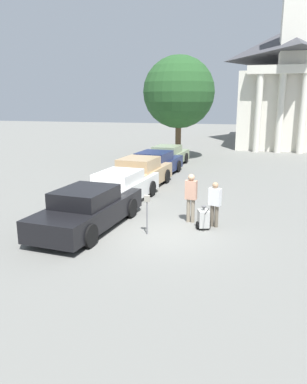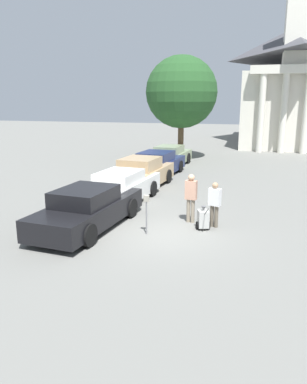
{
  "view_description": "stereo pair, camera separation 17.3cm",
  "coord_description": "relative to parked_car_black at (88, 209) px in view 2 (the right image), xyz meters",
  "views": [
    {
      "loc": [
        2.89,
        -11.73,
        4.45
      ],
      "look_at": [
        -0.47,
        1.4,
        1.1
      ],
      "focal_mm": 35.0,
      "sensor_mm": 36.0,
      "label": 1
    },
    {
      "loc": [
        3.06,
        -11.68,
        4.45
      ],
      "look_at": [
        -0.47,
        1.4,
        1.1
      ],
      "focal_mm": 35.0,
      "sensor_mm": 36.0,
      "label": 2
    }
  ],
  "objects": [
    {
      "name": "parked_car_black",
      "position": [
        0.0,
        0.0,
        0.0
      ],
      "size": [
        2.46,
        5.37,
        1.48
      ],
      "rotation": [
        0.0,
        0.0,
        -0.1
      ],
      "color": "black",
      "rests_on": "ground_plane"
    },
    {
      "name": "ground_plane",
      "position": [
        2.49,
        0.03,
        -0.69
      ],
      "size": [
        120.0,
        120.0,
        0.0
      ],
      "primitive_type": "plane",
      "color": "slate"
    },
    {
      "name": "person_supervisor",
      "position": [
        4.31,
        1.25,
        0.24
      ],
      "size": [
        0.47,
        0.34,
        1.64
      ],
      "rotation": [
        0.0,
        0.0,
        2.81
      ],
      "color": "#665B4C",
      "rests_on": "ground_plane"
    },
    {
      "name": "parked_car_tan",
      "position": [
        0.0,
        6.47,
        0.04
      ],
      "size": [
        2.44,
        5.06,
        1.58
      ],
      "rotation": [
        0.0,
        0.0,
        -0.1
      ],
      "color": "tan",
      "rests_on": "ground_plane"
    },
    {
      "name": "parked_car_navy",
      "position": [
        0.0,
        9.68,
        -0.0
      ],
      "size": [
        2.47,
        5.41,
        1.47
      ],
      "rotation": [
        0.0,
        0.0,
        -0.1
      ],
      "color": "#19234C",
      "rests_on": "ground_plane"
    },
    {
      "name": "shade_tree",
      "position": [
        0.03,
        16.83,
        4.3
      ],
      "size": [
        5.36,
        5.36,
        7.68
      ],
      "color": "brown",
      "rests_on": "ground_plane"
    },
    {
      "name": "church",
      "position": [
        8.64,
        30.84,
        5.37
      ],
      "size": [
        9.16,
        18.32,
        22.95
      ],
      "color": "silver",
      "rests_on": "ground_plane"
    },
    {
      "name": "parking_meter",
      "position": [
        2.18,
        -0.1,
        0.26
      ],
      "size": [
        0.18,
        0.09,
        1.36
      ],
      "color": "slate",
      "rests_on": "ground_plane"
    },
    {
      "name": "parked_car_white",
      "position": [
        0.0,
        3.42,
        -0.0
      ],
      "size": [
        2.3,
        5.22,
        1.45
      ],
      "rotation": [
        0.0,
        0.0,
        -0.1
      ],
      "color": "silver",
      "rests_on": "ground_plane"
    },
    {
      "name": "person_worker",
      "position": [
        3.41,
        1.55,
        0.36
      ],
      "size": [
        0.45,
        0.27,
        1.83
      ],
      "rotation": [
        0.0,
        0.0,
        3.01
      ],
      "color": "gray",
      "rests_on": "ground_plane"
    },
    {
      "name": "parked_car_sage",
      "position": [
        0.0,
        13.21,
        -0.02
      ],
      "size": [
        2.28,
        4.98,
        1.41
      ],
      "rotation": [
        0.0,
        0.0,
        -0.1
      ],
      "color": "gray",
      "rests_on": "ground_plane"
    },
    {
      "name": "equipment_cart",
      "position": [
        3.97,
        0.9,
        -0.3
      ],
      "size": [
        0.54,
        0.99,
        1.0
      ],
      "rotation": [
        0.0,
        0.0,
        0.34
      ],
      "color": "#B2B2AD",
      "rests_on": "ground_plane"
    }
  ]
}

